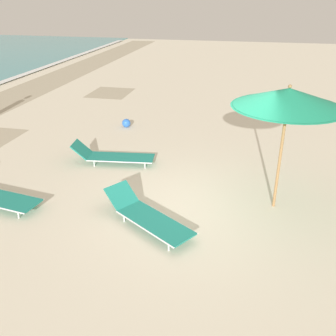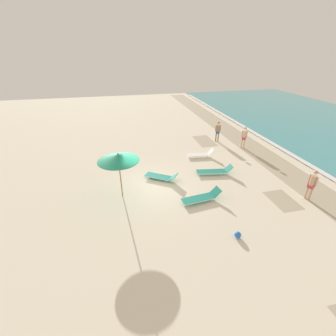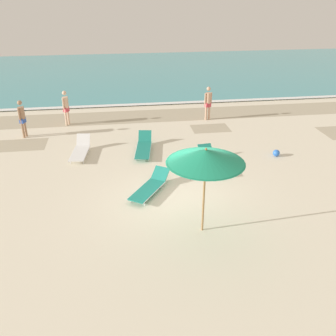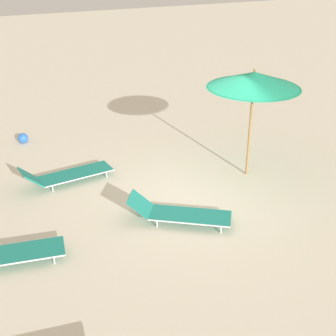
{
  "view_description": "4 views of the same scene",
  "coord_description": "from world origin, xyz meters",
  "px_view_note": "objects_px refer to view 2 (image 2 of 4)",
  "views": [
    {
      "loc": [
        -6.81,
        -0.77,
        4.16
      ],
      "look_at": [
        0.25,
        0.78,
        0.75
      ],
      "focal_mm": 40.0,
      "sensor_mm": 36.0,
      "label": 1
    },
    {
      "loc": [
        10.99,
        -1.34,
        7.24
      ],
      "look_at": [
        -0.16,
        1.22,
        1.13
      ],
      "focal_mm": 24.0,
      "sensor_mm": 36.0,
      "label": 2
    },
    {
      "loc": [
        -1.87,
        -10.31,
        6.46
      ],
      "look_at": [
        -0.18,
        1.3,
        0.71
      ],
      "focal_mm": 40.0,
      "sensor_mm": 36.0,
      "label": 3
    },
    {
      "loc": [
        -8.14,
        4.5,
        5.21
      ],
      "look_at": [
        0.28,
        0.69,
        0.66
      ],
      "focal_mm": 50.0,
      "sensor_mm": 36.0,
      "label": 4
    }
  ],
  "objects_px": {
    "sun_lounger_under_umbrella": "(215,171)",
    "beachgoer_shoreline_child": "(244,136)",
    "sun_lounger_near_water_right": "(202,197)",
    "beachgoer_wading_adult": "(218,130)",
    "beach_umbrella": "(118,158)",
    "beach_ball": "(238,235)",
    "sun_lounger_near_water_left": "(161,176)",
    "beachgoer_strolling_adult": "(312,183)",
    "sun_lounger_beside_umbrella": "(201,154)"
  },
  "relations": [
    {
      "from": "sun_lounger_near_water_left",
      "to": "beachgoer_shoreline_child",
      "type": "height_order",
      "value": "beachgoer_shoreline_child"
    },
    {
      "from": "sun_lounger_under_umbrella",
      "to": "beach_ball",
      "type": "relative_size",
      "value": 8.17
    },
    {
      "from": "beach_umbrella",
      "to": "beachgoer_wading_adult",
      "type": "relative_size",
      "value": 1.48
    },
    {
      "from": "sun_lounger_near_water_right",
      "to": "beach_ball",
      "type": "bearing_deg",
      "value": 4.26
    },
    {
      "from": "beachgoer_wading_adult",
      "to": "beach_umbrella",
      "type": "bearing_deg",
      "value": -121.34
    },
    {
      "from": "beachgoer_wading_adult",
      "to": "beachgoer_strolling_adult",
      "type": "height_order",
      "value": "same"
    },
    {
      "from": "sun_lounger_near_water_right",
      "to": "beachgoer_shoreline_child",
      "type": "distance_m",
      "value": 8.51
    },
    {
      "from": "sun_lounger_near_water_right",
      "to": "sun_lounger_under_umbrella",
      "type": "bearing_deg",
      "value": 137.31
    },
    {
      "from": "beachgoer_shoreline_child",
      "to": "sun_lounger_beside_umbrella",
      "type": "bearing_deg",
      "value": 41.97
    },
    {
      "from": "sun_lounger_near_water_left",
      "to": "beachgoer_shoreline_child",
      "type": "relative_size",
      "value": 1.17
    },
    {
      "from": "beach_ball",
      "to": "sun_lounger_under_umbrella",
      "type": "bearing_deg",
      "value": 166.75
    },
    {
      "from": "sun_lounger_under_umbrella",
      "to": "beachgoer_wading_adult",
      "type": "bearing_deg",
      "value": 163.65
    },
    {
      "from": "beachgoer_shoreline_child",
      "to": "beachgoer_strolling_adult",
      "type": "relative_size",
      "value": 1.0
    },
    {
      "from": "beach_umbrella",
      "to": "sun_lounger_under_umbrella",
      "type": "distance_m",
      "value": 6.46
    },
    {
      "from": "beach_umbrella",
      "to": "sun_lounger_near_water_right",
      "type": "distance_m",
      "value": 4.85
    },
    {
      "from": "sun_lounger_under_umbrella",
      "to": "sun_lounger_beside_umbrella",
      "type": "xyz_separation_m",
      "value": [
        -2.66,
        0.03,
        0.01
      ]
    },
    {
      "from": "sun_lounger_near_water_right",
      "to": "beachgoer_strolling_adult",
      "type": "bearing_deg",
      "value": 71.51
    },
    {
      "from": "beach_umbrella",
      "to": "beachgoer_strolling_adult",
      "type": "xyz_separation_m",
      "value": [
        2.52,
        9.75,
        -1.35
      ]
    },
    {
      "from": "sun_lounger_near_water_right",
      "to": "beach_ball",
      "type": "xyz_separation_m",
      "value": [
        2.88,
        0.57,
        -0.07
      ]
    },
    {
      "from": "beach_umbrella",
      "to": "beachgoer_strolling_adult",
      "type": "height_order",
      "value": "beach_umbrella"
    },
    {
      "from": "beachgoer_shoreline_child",
      "to": "beachgoer_strolling_adult",
      "type": "xyz_separation_m",
      "value": [
        7.29,
        -0.23,
        0.0
      ]
    },
    {
      "from": "beachgoer_shoreline_child",
      "to": "beach_ball",
      "type": "height_order",
      "value": "beachgoer_shoreline_child"
    },
    {
      "from": "sun_lounger_under_umbrella",
      "to": "beachgoer_shoreline_child",
      "type": "xyz_separation_m",
      "value": [
        -3.56,
        4.0,
        0.79
      ]
    },
    {
      "from": "sun_lounger_near_water_left",
      "to": "beachgoer_strolling_adult",
      "type": "relative_size",
      "value": 1.17
    },
    {
      "from": "beachgoer_strolling_adult",
      "to": "beach_umbrella",
      "type": "bearing_deg",
      "value": -125.05
    },
    {
      "from": "sun_lounger_near_water_right",
      "to": "beach_umbrella",
      "type": "bearing_deg",
      "value": -115.3
    },
    {
      "from": "beachgoer_wading_adult",
      "to": "sun_lounger_near_water_left",
      "type": "bearing_deg",
      "value": -117.86
    },
    {
      "from": "beachgoer_shoreline_child",
      "to": "beach_ball",
      "type": "relative_size",
      "value": 6.13
    },
    {
      "from": "sun_lounger_under_umbrella",
      "to": "sun_lounger_beside_umbrella",
      "type": "relative_size",
      "value": 1.16
    },
    {
      "from": "beach_umbrella",
      "to": "sun_lounger_under_umbrella",
      "type": "bearing_deg",
      "value": 101.36
    },
    {
      "from": "beach_umbrella",
      "to": "sun_lounger_under_umbrella",
      "type": "height_order",
      "value": "beach_umbrella"
    },
    {
      "from": "sun_lounger_under_umbrella",
      "to": "sun_lounger_near_water_right",
      "type": "height_order",
      "value": "sun_lounger_under_umbrella"
    },
    {
      "from": "beachgoer_strolling_adult",
      "to": "beachgoer_shoreline_child",
      "type": "bearing_deg",
      "value": 157.68
    },
    {
      "from": "sun_lounger_near_water_left",
      "to": "beachgoer_strolling_adult",
      "type": "bearing_deg",
      "value": 96.19
    },
    {
      "from": "sun_lounger_near_water_right",
      "to": "beachgoer_strolling_adult",
      "type": "distance_m",
      "value": 5.79
    },
    {
      "from": "sun_lounger_under_umbrella",
      "to": "beach_ball",
      "type": "xyz_separation_m",
      "value": [
        5.45,
        -1.28,
        -0.07
      ]
    },
    {
      "from": "beachgoer_wading_adult",
      "to": "beachgoer_strolling_adult",
      "type": "bearing_deg",
      "value": -61.37
    },
    {
      "from": "beachgoer_wading_adult",
      "to": "beach_ball",
      "type": "distance_m",
      "value": 11.53
    },
    {
      "from": "sun_lounger_near_water_right",
      "to": "beachgoer_shoreline_child",
      "type": "xyz_separation_m",
      "value": [
        -6.13,
        5.85,
        0.79
      ]
    },
    {
      "from": "sun_lounger_near_water_left",
      "to": "sun_lounger_near_water_right",
      "type": "distance_m",
      "value": 3.14
    },
    {
      "from": "beach_umbrella",
      "to": "sun_lounger_near_water_left",
      "type": "xyz_separation_m",
      "value": [
        -1.28,
        2.45,
        -2.14
      ]
    },
    {
      "from": "beachgoer_wading_adult",
      "to": "beachgoer_strolling_adult",
      "type": "relative_size",
      "value": 1.0
    },
    {
      "from": "sun_lounger_under_umbrella",
      "to": "sun_lounger_near_water_right",
      "type": "bearing_deg",
      "value": -26.93
    },
    {
      "from": "sun_lounger_under_umbrella",
      "to": "beach_ball",
      "type": "bearing_deg",
      "value": -4.42
    },
    {
      "from": "sun_lounger_near_water_left",
      "to": "sun_lounger_beside_umbrella",
      "type": "bearing_deg",
      "value": 159.69
    },
    {
      "from": "sun_lounger_under_umbrella",
      "to": "sun_lounger_near_water_left",
      "type": "xyz_separation_m",
      "value": [
        -0.08,
        -3.53,
        -0.0
      ]
    },
    {
      "from": "sun_lounger_near_water_right",
      "to": "beachgoer_wading_adult",
      "type": "distance_m",
      "value": 9.13
    },
    {
      "from": "beach_ball",
      "to": "beachgoer_strolling_adult",
      "type": "bearing_deg",
      "value": 108.88
    },
    {
      "from": "beachgoer_shoreline_child",
      "to": "beach_umbrella",
      "type": "bearing_deg",
      "value": 54.74
    },
    {
      "from": "sun_lounger_near_water_right",
      "to": "beach_ball",
      "type": "relative_size",
      "value": 7.65
    }
  ]
}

